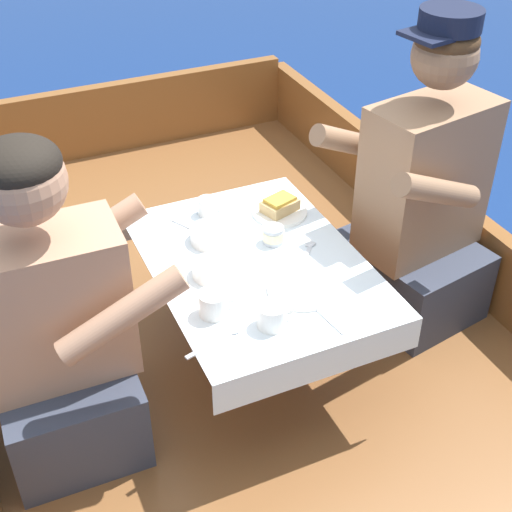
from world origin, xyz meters
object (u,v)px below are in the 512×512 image
(coffee_cup_starboard, at_px, (272,315))
(tin_can, at_px, (273,235))
(person_starboard, at_px, (420,205))
(coffee_cup_port, at_px, (208,206))
(sandwich, at_px, (280,205))
(person_port, at_px, (57,332))
(coffee_cup_center, at_px, (214,303))

(coffee_cup_starboard, distance_m, tin_can, 0.38)
(person_starboard, relative_size, tin_can, 15.66)
(coffee_cup_port, relative_size, tin_can, 1.35)
(sandwich, relative_size, coffee_cup_port, 1.44)
(person_port, distance_m, coffee_cup_port, 0.67)
(person_port, xyz_separation_m, tin_can, (0.69, 0.13, 0.04))
(person_port, relative_size, tin_can, 14.05)
(coffee_cup_port, height_order, tin_can, coffee_cup_port)
(coffee_cup_port, distance_m, tin_can, 0.26)
(person_starboard, height_order, sandwich, person_starboard)
(coffee_cup_port, bearing_deg, person_starboard, -22.99)
(person_starboard, xyz_separation_m, coffee_cup_center, (-0.80, -0.20, 0.01))
(sandwich, xyz_separation_m, tin_can, (-0.09, -0.14, -0.00))
(coffee_cup_center, relative_size, tin_can, 1.61)
(coffee_cup_starboard, height_order, coffee_cup_center, coffee_cup_center)
(coffee_cup_port, bearing_deg, coffee_cup_starboard, -94.28)
(coffee_cup_port, xyz_separation_m, coffee_cup_starboard, (-0.04, -0.58, 0.00))
(tin_can, bearing_deg, coffee_cup_starboard, -115.81)
(person_starboard, bearing_deg, coffee_cup_port, -33.30)
(person_port, xyz_separation_m, coffee_cup_center, (0.40, -0.11, 0.05))
(coffee_cup_port, bearing_deg, person_port, -147.52)
(tin_can, bearing_deg, sandwich, 57.57)
(person_starboard, relative_size, coffee_cup_center, 9.75)
(person_starboard, xyz_separation_m, tin_can, (-0.51, 0.04, 0.00))
(coffee_cup_starboard, bearing_deg, tin_can, 64.19)
(sandwich, height_order, coffee_cup_center, coffee_cup_center)
(sandwich, xyz_separation_m, coffee_cup_starboard, (-0.26, -0.49, 0.00))
(coffee_cup_center, bearing_deg, coffee_cup_port, 70.68)
(coffee_cup_port, bearing_deg, tin_can, -62.12)
(coffee_cup_starboard, height_order, tin_can, coffee_cup_starboard)
(coffee_cup_starboard, xyz_separation_m, coffee_cup_center, (-0.12, 0.11, 0.00))
(sandwich, bearing_deg, person_port, -160.97)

